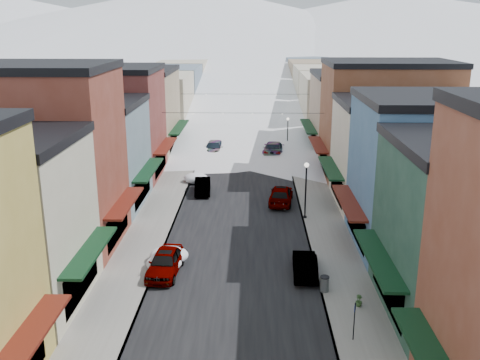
# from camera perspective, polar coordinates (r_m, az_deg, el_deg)

# --- Properties ---
(road) EXTENTS (10.00, 160.00, 0.01)m
(road) POSITION_cam_1_polar(r_m,az_deg,el_deg) (75.11, 0.59, 4.94)
(road) COLOR black
(road) RESTS_ON ground
(sidewalk_left) EXTENTS (3.20, 160.00, 0.15)m
(sidewalk_left) POSITION_cam_1_polar(r_m,az_deg,el_deg) (75.48, -4.45, 5.00)
(sidewalk_left) COLOR gray
(sidewalk_left) RESTS_ON ground
(sidewalk_right) EXTENTS (3.20, 160.00, 0.15)m
(sidewalk_right) POSITION_cam_1_polar(r_m,az_deg,el_deg) (75.29, 5.63, 4.94)
(sidewalk_right) COLOR gray
(sidewalk_right) RESTS_ON ground
(curb_left) EXTENTS (0.10, 160.00, 0.15)m
(curb_left) POSITION_cam_1_polar(r_m,az_deg,el_deg) (75.34, -3.27, 5.00)
(curb_left) COLOR slate
(curb_left) RESTS_ON ground
(curb_right) EXTENTS (0.10, 160.00, 0.15)m
(curb_right) POSITION_cam_1_polar(r_m,az_deg,el_deg) (75.20, 4.45, 4.96)
(curb_right) COLOR slate
(curb_right) RESTS_ON ground
(bldg_l_brick_near) EXTENTS (12.30, 8.20, 12.50)m
(bldg_l_brick_near) POSITION_cam_1_polar(r_m,az_deg,el_deg) (38.16, -21.38, 2.15)
(bldg_l_brick_near) COLOR brown
(bldg_l_brick_near) RESTS_ON ground
(bldg_l_grayblue) EXTENTS (11.30, 9.20, 9.00)m
(bldg_l_grayblue) POSITION_cam_1_polar(r_m,az_deg,el_deg) (46.12, -16.64, 2.66)
(bldg_l_grayblue) COLOR slate
(bldg_l_grayblue) RESTS_ON ground
(bldg_l_brick_far) EXTENTS (13.30, 9.20, 11.00)m
(bldg_l_brick_far) POSITION_cam_1_polar(r_m,az_deg,el_deg) (54.63, -14.89, 5.93)
(bldg_l_brick_far) COLOR maroon
(bldg_l_brick_far) RESTS_ON ground
(bldg_l_tan) EXTENTS (11.30, 11.20, 10.00)m
(bldg_l_tan) POSITION_cam_1_polar(r_m,az_deg,el_deg) (64.01, -11.55, 7.16)
(bldg_l_tan) COLOR #9D8767
(bldg_l_tan) RESTS_ON ground
(bldg_r_blue) EXTENTS (11.30, 9.20, 10.50)m
(bldg_r_blue) POSITION_cam_1_polar(r_m,az_deg,el_deg) (37.92, 20.03, 0.64)
(bldg_r_blue) COLOR #416B94
(bldg_r_blue) RESTS_ON ground
(bldg_r_cream) EXTENTS (12.30, 9.20, 9.00)m
(bldg_r_cream) POSITION_cam_1_polar(r_m,az_deg,el_deg) (46.58, 17.14, 2.75)
(bldg_r_cream) COLOR beige
(bldg_r_cream) RESTS_ON ground
(bldg_r_brick_far) EXTENTS (13.30, 9.20, 11.50)m
(bldg_r_brick_far) POSITION_cam_1_polar(r_m,az_deg,el_deg) (54.99, 15.31, 6.23)
(bldg_r_brick_far) COLOR brown
(bldg_r_brick_far) RESTS_ON ground
(bldg_r_tan) EXTENTS (11.30, 11.20, 9.50)m
(bldg_r_tan) POSITION_cam_1_polar(r_m,az_deg,el_deg) (64.58, 12.32, 6.97)
(bldg_r_tan) COLOR #9D8067
(bldg_r_tan) RESTS_ON ground
(distant_blocks) EXTENTS (34.00, 55.00, 8.00)m
(distant_blocks) POSITION_cam_1_polar(r_m,az_deg,el_deg) (97.23, 0.80, 9.94)
(distant_blocks) COLOR gray
(distant_blocks) RESTS_ON ground
(mountain_ridge) EXTENTS (670.00, 340.00, 34.00)m
(mountain_ridge) POSITION_cam_1_polar(r_m,az_deg,el_deg) (291.52, -2.72, 16.25)
(mountain_ridge) COLOR silver
(mountain_ridge) RESTS_ON ground
(overhead_cables) EXTENTS (16.40, 15.04, 0.04)m
(overhead_cables) POSITION_cam_1_polar(r_m,az_deg,el_deg) (61.74, 0.43, 8.28)
(overhead_cables) COLOR black
(overhead_cables) RESTS_ON ground
(car_silver_sedan) EXTENTS (2.12, 4.58, 1.52)m
(car_silver_sedan) POSITION_cam_1_polar(r_m,az_deg,el_deg) (33.59, -7.99, -8.68)
(car_silver_sedan) COLOR #96989E
(car_silver_sedan) RESTS_ON ground
(car_dark_hatch) EXTENTS (1.70, 4.12, 1.33)m
(car_dark_hatch) POSITION_cam_1_polar(r_m,az_deg,el_deg) (48.73, -4.01, -0.65)
(car_dark_hatch) COLOR black
(car_dark_hatch) RESTS_ON ground
(car_silver_wagon) EXTENTS (2.54, 5.58, 1.59)m
(car_silver_wagon) POSITION_cam_1_polar(r_m,az_deg,el_deg) (62.90, -2.78, 3.40)
(car_silver_wagon) COLOR #A6A8AE
(car_silver_wagon) RESTS_ON ground
(car_green_sedan) EXTENTS (1.60, 4.14, 1.34)m
(car_green_sedan) POSITION_cam_1_polar(r_m,az_deg,el_deg) (33.43, 6.93, -8.94)
(car_green_sedan) COLOR black
(car_green_sedan) RESTS_ON ground
(car_gray_suv) EXTENTS (2.48, 4.96, 1.62)m
(car_gray_suv) POSITION_cam_1_polar(r_m,az_deg,el_deg) (45.93, 4.40, -1.53)
(car_gray_suv) COLOR #919399
(car_gray_suv) RESTS_ON ground
(car_black_sedan) EXTENTS (3.00, 6.02, 1.68)m
(car_black_sedan) POSITION_cam_1_polar(r_m,az_deg,el_deg) (62.70, 3.62, 3.39)
(car_black_sedan) COLOR black
(car_black_sedan) RESTS_ON ground
(car_lane_silver) EXTENTS (2.24, 4.37, 1.42)m
(car_lane_silver) POSITION_cam_1_polar(r_m,az_deg,el_deg) (71.07, -0.77, 4.86)
(car_lane_silver) COLOR #92949A
(car_lane_silver) RESTS_ON ground
(car_lane_white) EXTENTS (3.12, 6.20, 1.68)m
(car_lane_white) POSITION_cam_1_polar(r_m,az_deg,el_deg) (90.32, 1.36, 7.42)
(car_lane_white) COLOR silver
(car_lane_white) RESTS_ON ground
(parking_sign) EXTENTS (0.13, 0.26, 1.99)m
(parking_sign) POSITION_cam_1_polar(r_m,az_deg,el_deg) (27.00, 12.10, -14.22)
(parking_sign) COLOR black
(parking_sign) RESTS_ON sidewalk_right
(trash_can) EXTENTS (0.54, 0.54, 0.92)m
(trash_can) POSITION_cam_1_polar(r_m,az_deg,el_deg) (31.42, 8.99, -10.87)
(trash_can) COLOR slate
(trash_can) RESTS_ON sidewalk_right
(streetlamp_near) EXTENTS (0.37, 0.37, 4.48)m
(streetlamp_near) POSITION_cam_1_polar(r_m,az_deg,el_deg) (41.74, 7.05, -0.35)
(streetlamp_near) COLOR black
(streetlamp_near) RESTS_ON sidewalk_right
(streetlamp_far) EXTENTS (0.33, 0.33, 4.01)m
(streetlamp_far) POSITION_cam_1_polar(r_m,az_deg,el_deg) (64.30, 5.11, 5.36)
(streetlamp_far) COLOR black
(streetlamp_far) RESTS_ON sidewalk_right
(planter_far) EXTENTS (0.49, 0.49, 0.65)m
(planter_far) POSITION_cam_1_polar(r_m,az_deg,el_deg) (30.33, 12.56, -12.44)
(planter_far) COLOR #385D2A
(planter_far) RESTS_ON sidewalk_right
(snow_pile_near) EXTENTS (2.24, 2.58, 0.95)m
(snow_pile_near) POSITION_cam_1_polar(r_m,az_deg,el_deg) (34.26, -8.06, -8.73)
(snow_pile_near) COLOR white
(snow_pile_near) RESTS_ON ground
(snow_pile_mid) EXTENTS (2.51, 2.74, 1.06)m
(snow_pile_mid) POSITION_cam_1_polar(r_m,az_deg,el_deg) (35.15, -7.52, -7.94)
(snow_pile_mid) COLOR white
(snow_pile_mid) RESTS_ON ground
(snow_pile_far) EXTENTS (2.34, 2.64, 0.99)m
(snow_pile_far) POSITION_cam_1_polar(r_m,az_deg,el_deg) (51.97, -4.71, 0.21)
(snow_pile_far) COLOR white
(snow_pile_far) RESTS_ON ground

